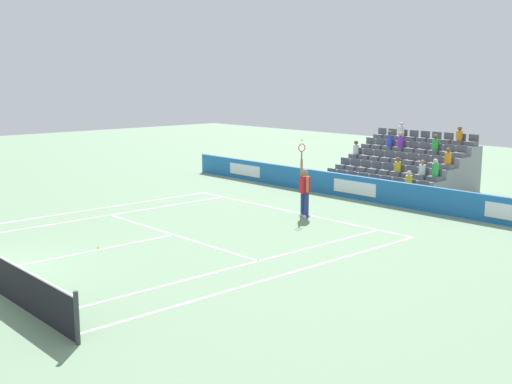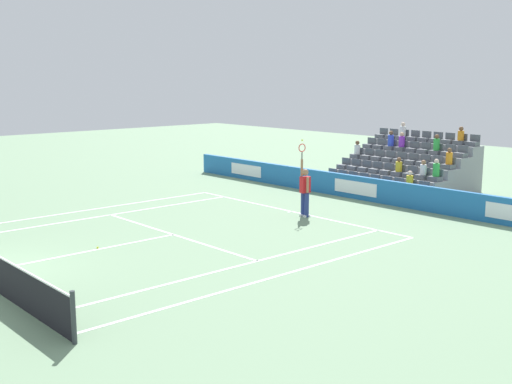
# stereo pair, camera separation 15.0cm
# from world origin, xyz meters

# --- Properties ---
(line_baseline) EXTENTS (10.97, 0.10, 0.01)m
(line_baseline) POSITION_xyz_m (0.00, -11.89, 0.00)
(line_baseline) COLOR white
(line_baseline) RESTS_ON ground
(line_service) EXTENTS (8.23, 0.10, 0.01)m
(line_service) POSITION_xyz_m (0.00, -6.40, 0.00)
(line_service) COLOR white
(line_service) RESTS_ON ground
(line_centre_service) EXTENTS (0.10, 6.40, 0.01)m
(line_centre_service) POSITION_xyz_m (0.00, -3.20, 0.00)
(line_centre_service) COLOR white
(line_centre_service) RESTS_ON ground
(line_singles_sideline_left) EXTENTS (0.10, 11.89, 0.01)m
(line_singles_sideline_left) POSITION_xyz_m (4.12, -5.95, 0.00)
(line_singles_sideline_left) COLOR white
(line_singles_sideline_left) RESTS_ON ground
(line_singles_sideline_right) EXTENTS (0.10, 11.89, 0.01)m
(line_singles_sideline_right) POSITION_xyz_m (-4.12, -5.95, 0.00)
(line_singles_sideline_right) COLOR white
(line_singles_sideline_right) RESTS_ON ground
(line_doubles_sideline_left) EXTENTS (0.10, 11.89, 0.01)m
(line_doubles_sideline_left) POSITION_xyz_m (5.49, -5.95, 0.00)
(line_doubles_sideline_left) COLOR white
(line_doubles_sideline_left) RESTS_ON ground
(line_doubles_sideline_right) EXTENTS (0.10, 11.89, 0.01)m
(line_doubles_sideline_right) POSITION_xyz_m (-5.49, -5.95, 0.00)
(line_doubles_sideline_right) COLOR white
(line_doubles_sideline_right) RESTS_ON ground
(line_centre_mark) EXTENTS (0.10, 0.20, 0.01)m
(line_centre_mark) POSITION_xyz_m (0.00, -11.79, 0.00)
(line_centre_mark) COLOR white
(line_centre_mark) RESTS_ON ground
(sponsor_barrier) EXTENTS (21.12, 0.22, 0.98)m
(sponsor_barrier) POSITION_xyz_m (0.00, -15.80, 0.49)
(sponsor_barrier) COLOR #1E66AD
(sponsor_barrier) RESTS_ON ground
(tennis_player) EXTENTS (0.51, 0.39, 2.85)m
(tennis_player) POSITION_xyz_m (-0.95, -11.62, 0.99)
(tennis_player) COLOR navy
(tennis_player) RESTS_ON ground
(stadium_stand) EXTENTS (5.58, 4.75, 2.96)m
(stadium_stand) POSITION_xyz_m (-0.01, -19.37, 0.82)
(stadium_stand) COLOR gray
(stadium_stand) RESTS_ON ground
(loose_tennis_ball) EXTENTS (0.07, 0.07, 0.07)m
(loose_tennis_ball) POSITION_xyz_m (0.08, -3.71, 0.03)
(loose_tennis_ball) COLOR #D1E533
(loose_tennis_ball) RESTS_ON ground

